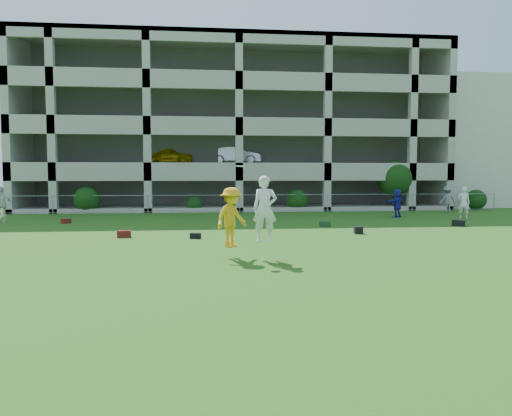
{
  "coord_description": "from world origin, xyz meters",
  "views": [
    {
      "loc": [
        -2.46,
        -14.06,
        2.6
      ],
      "look_at": [
        -0.62,
        3.0,
        1.4
      ],
      "focal_mm": 35.0,
      "sensor_mm": 36.0,
      "label": 1
    }
  ],
  "objects": [
    {
      "name": "bystander_e",
      "position": [
        12.34,
        12.82,
        0.92
      ],
      "size": [
        0.8,
        0.69,
        1.85
      ],
      "primitive_type": "imported",
      "rotation": [
        0.0,
        0.0,
        2.69
      ],
      "color": "white",
      "rests_on": "ground"
    },
    {
      "name": "ground",
      "position": [
        0.0,
        0.0,
        0.0
      ],
      "size": [
        100.0,
        100.0,
        0.0
      ],
      "primitive_type": "plane",
      "color": "#235114",
      "rests_on": "ground"
    },
    {
      "name": "bystander_d",
      "position": [
        8.96,
        14.2,
        0.84
      ],
      "size": [
        1.55,
        1.3,
        1.67
      ],
      "primitive_type": "imported",
      "rotation": [
        0.0,
        0.0,
        3.76
      ],
      "color": "navy",
      "rests_on": "ground"
    },
    {
      "name": "frisbee_contest",
      "position": [
        -1.26,
        1.05,
        1.34
      ],
      "size": [
        2.04,
        1.31,
        2.51
      ],
      "color": "#F3A515",
      "rests_on": "ground"
    },
    {
      "name": "shrub_row",
      "position": [
        4.59,
        19.7,
        1.51
      ],
      "size": [
        34.38,
        2.52,
        3.5
      ],
      "color": "#163D11",
      "rests_on": "ground"
    },
    {
      "name": "crate_d",
      "position": [
        4.23,
        6.7,
        0.15
      ],
      "size": [
        0.39,
        0.39,
        0.3
      ],
      "primitive_type": "cube",
      "rotation": [
        0.0,
        0.0,
        -0.11
      ],
      "color": "black",
      "rests_on": "ground"
    },
    {
      "name": "fence",
      "position": [
        0.0,
        19.0,
        0.61
      ],
      "size": [
        36.06,
        0.06,
        1.2
      ],
      "color": "gray",
      "rests_on": "ground"
    },
    {
      "name": "bag_red_f",
      "position": [
        -9.51,
        12.58,
        0.12
      ],
      "size": [
        0.49,
        0.53,
        0.24
      ],
      "primitive_type": "cube",
      "rotation": [
        0.0,
        0.0,
        0.94
      ],
      "color": "#56110E",
      "rests_on": "ground"
    },
    {
      "name": "bystander_f",
      "position": [
        13.59,
        17.15,
        0.87
      ],
      "size": [
        1.16,
        0.72,
        1.74
      ],
      "primitive_type": "imported",
      "rotation": [
        0.0,
        0.0,
        3.21
      ],
      "color": "gray",
      "rests_on": "ground"
    },
    {
      "name": "bag_red_a",
      "position": [
        -5.64,
        6.5,
        0.14
      ],
      "size": [
        0.58,
        0.37,
        0.28
      ],
      "primitive_type": "cube",
      "rotation": [
        0.0,
        0.0,
        0.13
      ],
      "color": "#510E15",
      "rests_on": "ground"
    },
    {
      "name": "bag_black_b",
      "position": [
        -2.75,
        5.83,
        0.11
      ],
      "size": [
        0.45,
        0.35,
        0.22
      ],
      "primitive_type": "cube",
      "rotation": [
        0.0,
        0.0,
        -0.28
      ],
      "color": "black",
      "rests_on": "ground"
    },
    {
      "name": "parking_garage",
      "position": [
        -0.01,
        27.7,
        6.01
      ],
      "size": [
        30.0,
        14.0,
        12.0
      ],
      "color": "#9E998C",
      "rests_on": "ground"
    },
    {
      "name": "stucco_building",
      "position": [
        23.0,
        28.0,
        5.0
      ],
      "size": [
        16.0,
        14.0,
        10.0
      ],
      "primitive_type": "cube",
      "color": "beige",
      "rests_on": "ground"
    },
    {
      "name": "bag_black_e",
      "position": [
        10.05,
        9.09,
        0.15
      ],
      "size": [
        0.67,
        0.52,
        0.3
      ],
      "primitive_type": "cube",
      "rotation": [
        0.0,
        0.0,
        -0.42
      ],
      "color": "black",
      "rests_on": "ground"
    },
    {
      "name": "bag_green_g",
      "position": [
        3.46,
        9.56,
        0.12
      ],
      "size": [
        0.58,
        0.5,
        0.25
      ],
      "primitive_type": "cube",
      "rotation": [
        0.0,
        0.0,
        -0.49
      ],
      "color": "#13351D",
      "rests_on": "ground"
    },
    {
      "name": "bystander_b",
      "position": [
        -13.03,
        13.43,
        0.96
      ],
      "size": [
        1.19,
        0.65,
        1.91
      ],
      "primitive_type": "imported",
      "rotation": [
        0.0,
        0.0,
        0.17
      ],
      "color": "silver",
      "rests_on": "ground"
    }
  ]
}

